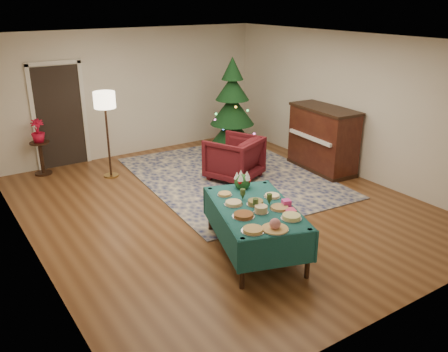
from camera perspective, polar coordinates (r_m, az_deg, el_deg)
room_shell at (r=7.57m, az=-0.43°, el=5.82°), size 7.00×7.00×7.00m
doorway at (r=10.15m, az=-19.19°, el=7.08°), size 1.08×0.04×2.16m
rug at (r=9.24m, az=0.79°, el=-0.10°), size 3.50×4.42×0.02m
buffet_table at (r=6.40m, az=3.75°, el=-4.83°), size 1.51×1.98×0.68m
platter_0 at (r=5.70m, az=3.50°, el=-6.50°), size 0.29×0.29×0.04m
platter_1 at (r=5.75m, az=6.15°, el=-5.95°), size 0.33×0.33×0.15m
platter_2 at (r=6.05m, az=8.11°, el=-4.89°), size 0.27×0.27×0.06m
platter_3 at (r=6.05m, az=2.37°, el=-4.75°), size 0.29×0.29×0.05m
platter_4 at (r=6.17m, az=4.47°, el=-4.02°), size 0.20×0.20×0.09m
platter_5 at (r=6.31m, az=6.70°, el=-3.82°), size 0.27×0.27×0.04m
platter_6 at (r=6.39m, az=1.15°, el=-3.30°), size 0.26×0.26×0.05m
platter_7 at (r=6.39m, az=3.82°, el=-3.22°), size 0.24×0.24×0.07m
platter_8 at (r=6.66m, az=5.80°, el=-2.40°), size 0.24×0.24×0.04m
platter_9 at (r=6.68m, az=0.09°, el=-2.21°), size 0.21×0.21×0.04m
goblet_0 at (r=6.52m, az=2.27°, el=-2.18°), size 0.07×0.07×0.16m
goblet_1 at (r=6.39m, az=5.48°, el=-2.78°), size 0.07×0.07×0.16m
goblet_2 at (r=6.23m, az=3.82°, el=-3.38°), size 0.07×0.07×0.16m
napkin_stack at (r=6.24m, az=7.97°, el=-4.16°), size 0.17×0.17×0.04m
gift_box at (r=6.39m, az=7.51°, el=-3.24°), size 0.14×0.14×0.09m
centerpiece at (r=6.90m, az=2.23°, el=-0.54°), size 0.24×0.25×0.28m
armchair at (r=9.02m, az=1.20°, el=2.40°), size 1.16×1.13×0.92m
floor_lamp at (r=9.17m, az=-14.14°, el=8.25°), size 0.40×0.40×1.66m
side_table at (r=9.98m, az=-21.09°, el=1.96°), size 0.37×0.37×0.66m
potted_plant at (r=9.85m, az=-21.44°, el=4.52°), size 0.25×0.45×0.25m
christmas_tree at (r=10.36m, az=0.99°, el=7.72°), size 1.48×1.48×2.13m
piano at (r=9.67m, az=11.80°, el=4.28°), size 0.80×1.53×1.28m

